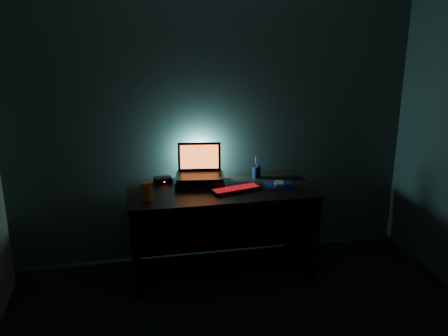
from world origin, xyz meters
name	(u,v)px	position (x,y,z in m)	size (l,w,h in m)	color
room	(286,203)	(0.00, 0.00, 1.25)	(3.50, 4.00, 2.50)	black
desk	(220,215)	(0.00, 1.67, 0.49)	(1.50, 0.70, 0.75)	black
riser	(200,180)	(-0.15, 1.76, 0.78)	(0.40, 0.30, 0.06)	black
laptop	(200,168)	(-0.14, 1.81, 0.87)	(0.41, 0.33, 0.26)	black
keyboard	(236,189)	(0.11, 1.54, 0.76)	(0.41, 0.22, 0.02)	black
mousepad	(279,186)	(0.48, 1.57, 0.75)	(0.22, 0.20, 0.00)	#0B0D4E
mouse	(279,184)	(0.48, 1.57, 0.77)	(0.06, 0.11, 0.03)	#9C9CA1
pen_cup	(257,172)	(0.35, 1.83, 0.80)	(0.07, 0.07, 0.10)	black
juice_glass	(147,191)	(-0.60, 1.48, 0.82)	(0.08, 0.08, 0.14)	orange
router	(163,180)	(-0.45, 1.85, 0.77)	(0.15, 0.13, 0.05)	black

